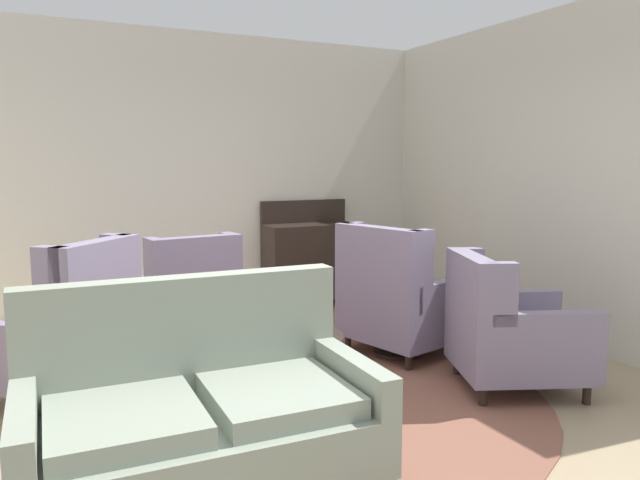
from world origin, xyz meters
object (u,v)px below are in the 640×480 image
armchair_beside_settee (186,299)px  sideboard (311,259)px  armchair_far_left (67,336)px  armchair_foreground_right (509,332)px  porcelain_vase (279,310)px  settee (200,412)px  armchair_near_window (401,301)px  side_table (397,308)px  coffee_table (276,350)px

armchair_beside_settee → sideboard: bearing=-158.1°
armchair_far_left → armchair_foreground_right: bearing=110.1°
porcelain_vase → settee: size_ratio=0.22×
armchair_far_left → sideboard: 3.17m
armchair_near_window → armchair_beside_settee: size_ratio=1.10×
settee → sideboard: 3.94m
armchair_near_window → side_table: bearing=103.6°
settee → armchair_beside_settee: bearing=79.3°
armchair_far_left → sideboard: sideboard is taller
porcelain_vase → armchair_beside_settee: size_ratio=0.36×
porcelain_vase → armchair_foreground_right: 1.64m
porcelain_vase → sideboard: size_ratio=0.30×
coffee_table → armchair_foreground_right: 1.65m
armchair_beside_settee → armchair_near_window: bearing=140.7°
coffee_table → armchair_foreground_right: armchair_foreground_right is taller
armchair_near_window → sideboard: (0.07, 1.89, 0.08)m
armchair_far_left → sideboard: size_ratio=0.99×
armchair_beside_settee → armchair_far_left: (-1.01, -0.86, 0.03)m
settee → armchair_far_left: armchair_far_left is taller
armchair_far_left → settee: bearing=59.9°
armchair_beside_settee → side_table: (1.50, -1.02, -0.02)m
armchair_near_window → settee: bearing=110.2°
armchair_foreground_right → armchair_far_left: 3.01m
armchair_foreground_right → coffee_table: bearing=100.8°
armchair_near_window → armchair_far_left: size_ratio=0.93×
settee → armchair_foreground_right: size_ratio=1.52×
settee → armchair_near_window: size_ratio=1.51×
porcelain_vase → settee: 1.05m
coffee_table → side_table: 1.49m
side_table → sideboard: bearing=86.1°
armchair_near_window → armchair_beside_settee: (-1.56, 0.99, -0.02)m
coffee_table → porcelain_vase: porcelain_vase is taller
settee → side_table: settee is taller
settee → side_table: (2.03, 1.38, -0.01)m
settee → side_table: size_ratio=2.50×
armchair_beside_settee → side_table: armchair_beside_settee is taller
sideboard → armchair_beside_settee: bearing=-151.1°
coffee_table → armchair_far_left: (-1.17, 0.81, 0.03)m
porcelain_vase → armchair_far_left: 1.46m
armchair_beside_settee → side_table: bearing=138.8°
side_table → armchair_near_window: bearing=27.5°
armchair_far_left → sideboard: bearing=166.2°
armchair_beside_settee → settee: bearing=70.6°
porcelain_vase → armchair_beside_settee: (-0.18, 1.67, -0.25)m
armchair_far_left → side_table: armchair_far_left is taller
sideboard → side_table: bearing=-93.9°
armchair_far_left → armchair_near_window: bearing=129.7°
armchair_far_left → coffee_table: bearing=97.8°
coffee_table → settee: size_ratio=0.52×
coffee_table → side_table: size_ratio=1.31×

